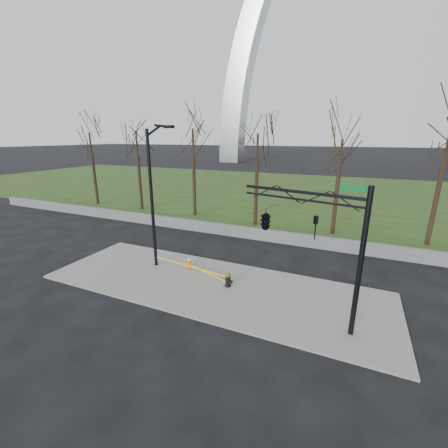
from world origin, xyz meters
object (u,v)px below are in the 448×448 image
at_px(traffic_cone, 189,262).
at_px(street_light, 153,191).
at_px(traffic_signal_mast, 282,222).
at_px(fire_hydrant, 228,280).

height_order(traffic_cone, street_light, street_light).
distance_m(street_light, traffic_signal_mast, 7.77).
height_order(street_light, traffic_signal_mast, street_light).
height_order(fire_hydrant, traffic_signal_mast, traffic_signal_mast).
distance_m(fire_hydrant, street_light, 6.44).
xyz_separation_m(traffic_cone, traffic_signal_mast, (5.80, -1.99, 3.68)).
bearing_deg(fire_hydrant, traffic_cone, 178.13).
xyz_separation_m(fire_hydrant, traffic_signal_mast, (2.80, -0.82, 3.68)).
bearing_deg(traffic_signal_mast, street_light, -177.45).
bearing_deg(traffic_signal_mast, traffic_cone, 174.03).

